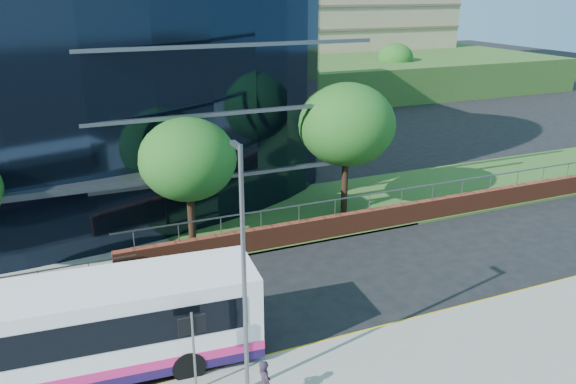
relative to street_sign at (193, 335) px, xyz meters
name	(u,v)px	position (x,y,z in m)	size (l,w,h in m)	color
grass_verge	(447,189)	(19.50, 12.59, -2.09)	(36.00, 8.00, 0.12)	#2D511E
retaining_wall	(431,210)	(15.50, 8.89, -1.54)	(34.00, 0.40, 2.11)	maroon
street_sign	(193,335)	(0.00, 0.00, 0.00)	(0.85, 0.09, 2.80)	slate
tree_far_c	(188,160)	(2.50, 10.59, 2.39)	(4.62, 4.62, 6.51)	black
tree_far_d	(347,125)	(11.50, 11.59, 3.04)	(5.28, 5.28, 7.44)	black
tree_dist_e	(278,65)	(19.50, 41.59, 2.39)	(4.62, 4.62, 6.51)	black
tree_dist_f	(395,59)	(35.50, 43.59, 2.06)	(4.29, 4.29, 6.05)	black
streetlight_east	(244,267)	(1.50, -0.59, 2.29)	(0.15, 0.77, 8.00)	slate
city_bus	(74,332)	(-3.35, 2.25, -0.40)	(12.38, 3.74, 3.30)	white
pedestrian	(265,384)	(1.75, -1.54, -1.20)	(0.58, 0.38, 1.60)	#261C2B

